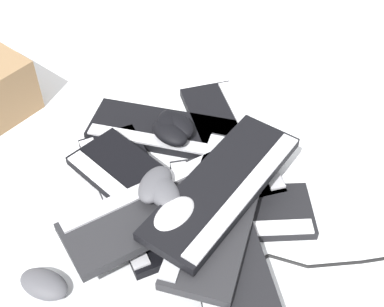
{
  "coord_description": "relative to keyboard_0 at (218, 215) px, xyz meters",
  "views": [
    {
      "loc": [
        0.82,
        -0.43,
        1.0
      ],
      "look_at": [
        -0.01,
        -0.07,
        0.06
      ],
      "focal_mm": 50.0,
      "sensor_mm": 36.0,
      "label": 1
    }
  ],
  "objects": [
    {
      "name": "mouse_0",
      "position": [
        -0.3,
        -0.0,
        0.04
      ],
      "size": [
        0.13,
        0.11,
        0.04
      ],
      "primitive_type": "ellipsoid",
      "rotation": [
        0.0,
        0.0,
        2.66
      ],
      "color": "black",
      "rests_on": "keyboard_2"
    },
    {
      "name": "keyboard_1",
      "position": [
        -0.22,
        0.14,
        0.0
      ],
      "size": [
        0.46,
        0.21,
        0.03
      ],
      "color": "black",
      "rests_on": "ground"
    },
    {
      "name": "keyboard_0",
      "position": [
        0.0,
        0.0,
        0.0
      ],
      "size": [
        0.3,
        0.46,
        0.03
      ],
      "color": "black",
      "rests_on": "ground"
    },
    {
      "name": "keyboard_3",
      "position": [
        -0.14,
        -0.16,
        0.0
      ],
      "size": [
        0.44,
        0.16,
        0.03
      ],
      "color": "black",
      "rests_on": "ground"
    },
    {
      "name": "keyboard_6",
      "position": [
        0.03,
        -0.01,
        0.06
      ],
      "size": [
        0.43,
        0.4,
        0.03
      ],
      "color": "#232326",
      "rests_on": "keyboard_4"
    },
    {
      "name": "mouse_4",
      "position": [
        -0.26,
        -0.01,
        0.04
      ],
      "size": [
        0.13,
        0.1,
        0.04
      ],
      "primitive_type": "ellipsoid",
      "rotation": [
        0.0,
        0.0,
        3.54
      ],
      "color": "black",
      "rests_on": "keyboard_2"
    },
    {
      "name": "mouse_2",
      "position": [
        -0.29,
        0.02,
        0.04
      ],
      "size": [
        0.12,
        0.08,
        0.04
      ],
      "primitive_type": "ellipsoid",
      "rotation": [
        0.0,
        0.0,
        3.31
      ],
      "color": "black",
      "rests_on": "keyboard_2"
    },
    {
      "name": "keyboard_5",
      "position": [
        -0.1,
        -0.13,
        0.03
      ],
      "size": [
        0.46,
        0.3,
        0.03
      ],
      "color": "black",
      "rests_on": "keyboard_3"
    },
    {
      "name": "mouse_1",
      "position": [
        -0.04,
        -0.12,
        0.1
      ],
      "size": [
        0.12,
        0.08,
        0.04
      ],
      "primitive_type": "ellipsoid",
      "rotation": [
        0.0,
        0.0,
        0.14
      ],
      "color": "#4C4C51",
      "rests_on": "keyboard_8"
    },
    {
      "name": "keyboard_2",
      "position": [
        -0.3,
        0.0,
        0.0
      ],
      "size": [
        0.39,
        0.44,
        0.03
      ],
      "color": "black",
      "rests_on": "ground"
    },
    {
      "name": "mouse_3",
      "position": [
        0.03,
        -0.12,
        0.1
      ],
      "size": [
        0.11,
        0.13,
        0.04
      ],
      "primitive_type": "ellipsoid",
      "rotation": [
        0.0,
        0.0,
        2.04
      ],
      "color": "silver",
      "rests_on": "keyboard_8"
    },
    {
      "name": "keyboard_4",
      "position": [
        0.06,
        -0.03,
        0.03
      ],
      "size": [
        0.46,
        0.24,
        0.03
      ],
      "color": "black",
      "rests_on": "keyboard_0"
    },
    {
      "name": "ground_plane",
      "position": [
        -0.15,
        0.07,
        -0.01
      ],
      "size": [
        3.2,
        3.2,
        0.0
      ],
      "primitive_type": "plane",
      "color": "white"
    },
    {
      "name": "keyboard_7",
      "position": [
        -0.01,
        0.01,
        0.09
      ],
      "size": [
        0.36,
        0.45,
        0.03
      ],
      "color": "black",
      "rests_on": "keyboard_6"
    },
    {
      "name": "mouse_5",
      "position": [
        -0.07,
        -0.13,
        0.1
      ],
      "size": [
        0.12,
        0.12,
        0.04
      ],
      "primitive_type": "ellipsoid",
      "rotation": [
        0.0,
        0.0,
        2.36
      ],
      "color": "#4C4C51",
      "rests_on": "keyboard_8"
    },
    {
      "name": "mouse_6",
      "position": [
        0.02,
        -0.41,
        0.01
      ],
      "size": [
        0.13,
        0.12,
        0.04
      ],
      "primitive_type": "ellipsoid",
      "rotation": [
        0.0,
        0.0,
        3.87
      ],
      "color": "#4C4C51",
      "rests_on": "ground"
    },
    {
      "name": "keyboard_8",
      "position": [
        -0.03,
        -0.13,
        0.06
      ],
      "size": [
        0.21,
        0.46,
        0.03
      ],
      "color": "#232326",
      "rests_on": "keyboard_5"
    }
  ]
}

